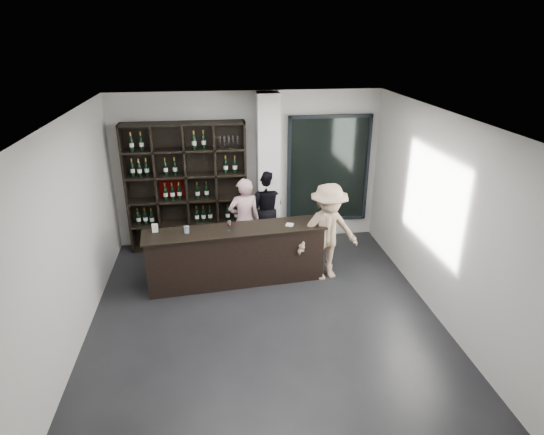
{
  "coord_description": "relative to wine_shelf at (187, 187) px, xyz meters",
  "views": [
    {
      "loc": [
        -0.62,
        -5.54,
        3.9
      ],
      "look_at": [
        0.24,
        1.1,
        1.12
      ],
      "focal_mm": 30.0,
      "sensor_mm": 36.0,
      "label": 1
    }
  ],
  "objects": [
    {
      "name": "customer",
      "position": [
        2.31,
        -1.52,
        -0.37
      ],
      "size": [
        1.18,
        0.83,
        1.66
      ],
      "primitive_type": "imported",
      "rotation": [
        0.0,
        0.0,
        0.21
      ],
      "color": "#9F8166",
      "rests_on": "floor"
    },
    {
      "name": "glass_panel",
      "position": [
        2.7,
        0.12,
        0.2
      ],
      "size": [
        1.6,
        0.08,
        2.1
      ],
      "color": "black",
      "rests_on": "floor"
    },
    {
      "name": "napkin_stack",
      "position": [
        1.69,
        -1.43,
        -0.23
      ],
      "size": [
        0.15,
        0.15,
        0.02
      ],
      "primitive_type": "cube",
      "rotation": [
        0.0,
        0.0,
        -0.38
      ],
      "color": "white",
      "rests_on": "tasting_counter"
    },
    {
      "name": "tasting_counter",
      "position": [
        0.8,
        -1.47,
        -0.72
      ],
      "size": [
        2.91,
        0.61,
        0.96
      ],
      "rotation": [
        0.0,
        0.0,
        0.09
      ],
      "color": "black",
      "rests_on": "floor"
    },
    {
      "name": "taster_pink",
      "position": [
        1.0,
        -0.72,
        -0.42
      ],
      "size": [
        0.62,
        0.45,
        1.56
      ],
      "primitive_type": "imported",
      "rotation": [
        0.0,
        0.0,
        3.3
      ],
      "color": "#D39FA4",
      "rests_on": "floor"
    },
    {
      "name": "wine_shelf",
      "position": [
        0.0,
        0.0,
        0.0
      ],
      "size": [
        2.2,
        0.35,
        2.4
      ],
      "primitive_type": null,
      "color": "black",
      "rests_on": "floor"
    },
    {
      "name": "spit_cup",
      "position": [
        0.04,
        -1.51,
        -0.19
      ],
      "size": [
        0.09,
        0.09,
        0.11
      ],
      "primitive_type": "cylinder",
      "rotation": [
        0.0,
        0.0,
        0.11
      ],
      "color": "silver",
      "rests_on": "tasting_counter"
    },
    {
      "name": "structural_column",
      "position": [
        1.5,
        -0.1,
        0.25
      ],
      "size": [
        0.4,
        0.4,
        2.9
      ],
      "primitive_type": "cube",
      "color": "silver",
      "rests_on": "floor"
    },
    {
      "name": "floor",
      "position": [
        1.15,
        -2.57,
        -1.2
      ],
      "size": [
        5.0,
        5.5,
        0.01
      ],
      "primitive_type": "cube",
      "color": "black",
      "rests_on": "ground"
    },
    {
      "name": "taster_black",
      "position": [
        1.43,
        -0.17,
        -0.42
      ],
      "size": [
        0.9,
        0.79,
        1.56
      ],
      "primitive_type": "imported",
      "rotation": [
        0.0,
        0.0,
        2.84
      ],
      "color": "black",
      "rests_on": "floor"
    },
    {
      "name": "card_stand",
      "position": [
        -0.45,
        -1.41,
        -0.18
      ],
      "size": [
        0.09,
        0.05,
        0.13
      ],
      "primitive_type": "cube",
      "rotation": [
        0.0,
        0.0,
        -0.01
      ],
      "color": "white",
      "rests_on": "tasting_counter"
    },
    {
      "name": "wine_glass",
      "position": [
        0.71,
        -1.51,
        -0.14
      ],
      "size": [
        0.09,
        0.09,
        0.2
      ],
      "primitive_type": null,
      "rotation": [
        0.0,
        0.0,
        -0.12
      ],
      "color": "white",
      "rests_on": "tasting_counter"
    }
  ]
}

